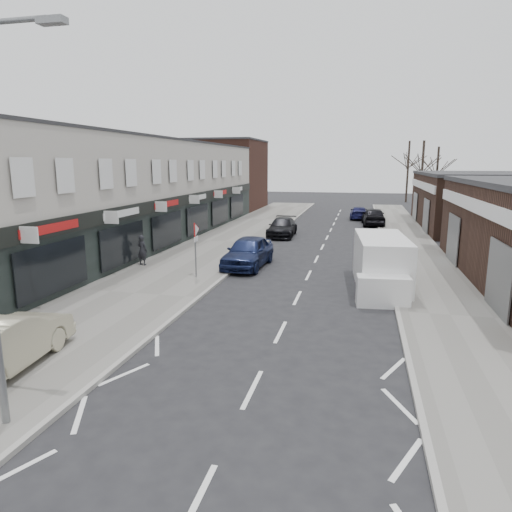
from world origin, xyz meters
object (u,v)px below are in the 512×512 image
Objects in this scene: pedestrian at (142,250)px; parked_car_left_a at (248,252)px; warning_sign at (196,234)px; parked_car_right_c at (359,213)px; parked_car_right_b at (373,216)px; parked_car_right_a at (379,250)px; sedan_on_pavement at (3,342)px; white_van at (381,264)px; parked_car_left_b at (282,227)px.

pedestrian reaches higher than parked_car_left_a.
parked_car_right_c is at bearing 74.46° from warning_sign.
parked_car_right_c is (7.36, 26.46, -1.59)m from warning_sign.
parked_car_right_b reaches higher than parked_car_right_c.
warning_sign is 0.61× the size of parked_car_right_a.
sedan_on_pavement is 0.97× the size of parked_car_right_b.
warning_sign is at bearing 65.39° from parked_car_right_b.
sedan_on_pavement is 12.68m from pedestrian.
warning_sign is 10.83m from sedan_on_pavement.
parked_car_left_a is at bearing 153.00° from white_van.
sedan_on_pavement is 0.95× the size of parked_car_left_a.
parked_car_left_b is (5.52, 12.06, -0.24)m from pedestrian.
parked_car_right_c is (5.60, 23.31, -0.21)m from parked_car_left_a.
white_van is 1.43× the size of parked_car_right_c.
warning_sign is at bearing -116.42° from parked_car_left_a.
sedan_on_pavement is 19.36m from parked_car_right_a.
pedestrian is at bearing 55.22° from parked_car_right_b.
warning_sign reaches higher than parked_car_left_a.
parked_car_left_a is 1.03× the size of parked_car_right_b.
parked_car_left_b is at bearing -101.41° from pedestrian.
white_van is 1.25× the size of parked_car_left_a.
white_van is 14.90m from sedan_on_pavement.
warning_sign is 0.56× the size of parked_car_left_a.
warning_sign is 0.57× the size of parked_car_left_b.
white_van is 7.34m from parked_car_left_a.
sedan_on_pavement is at bearing -100.34° from parked_car_left_a.
white_van reaches higher than parked_car_right_b.
parked_car_right_a is at bearing 24.28° from parked_car_left_a.
warning_sign is 27.51m from parked_car_right_c.
parked_car_left_b is 1.13× the size of parked_car_right_c.
parked_car_right_b is at bearing 68.41° from warning_sign.
sedan_on_pavement is at bearing 61.60° from parked_car_right_a.
sedan_on_pavement reaches higher than parked_car_right_a.
parked_car_right_b is (6.90, 18.74, -0.02)m from parked_car_left_a.
sedan_on_pavement is (-10.02, -11.03, -0.21)m from white_van.
parked_car_right_b is (6.90, 8.00, 0.11)m from parked_car_left_b.
pedestrian is at bearing 65.95° from parked_car_right_c.
pedestrian is 0.38× the size of parked_car_right_c.
parked_car_right_b is (8.66, 21.89, -1.40)m from warning_sign.
sedan_on_pavement reaches higher than parked_car_right_b.
parked_car_left_a is at bearing 60.79° from warning_sign.
sedan_on_pavement is 14.16m from parked_car_left_a.
warning_sign is 14.08m from parked_car_left_b.
pedestrian is 27.03m from parked_car_right_c.
pedestrian is (-12.32, 1.44, -0.16)m from white_van.
sedan_on_pavement is at bearing 113.63° from pedestrian.
parked_car_right_c is (-1.30, 4.58, -0.19)m from parked_car_right_b.
warning_sign is at bearing 177.67° from white_van.
parked_car_right_c is (-1.20, 26.08, -0.47)m from white_van.
parked_car_right_b is at bearing -86.90° from parked_car_right_a.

